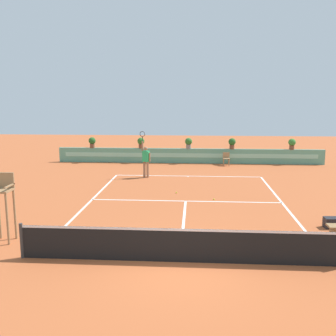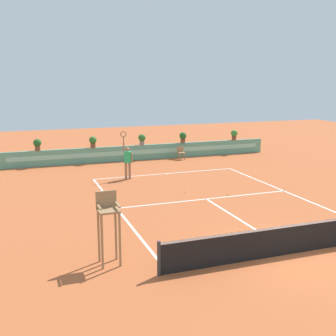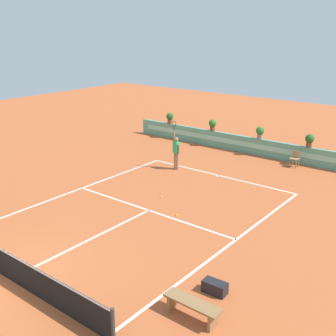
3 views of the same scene
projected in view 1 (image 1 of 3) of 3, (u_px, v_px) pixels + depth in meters
name	position (u px, v px, depth m)	size (l,w,h in m)	color
ground_plane	(185.00, 204.00, 16.62)	(60.00, 60.00, 0.00)	#B2562D
court_lines	(186.00, 199.00, 17.32)	(8.32, 11.94, 0.01)	white
net	(180.00, 244.00, 10.63)	(8.92, 0.10, 1.00)	#333333
back_wall_barrier	(189.00, 156.00, 26.73)	(18.00, 0.21, 1.00)	#599E84
umpire_chair	(3.00, 199.00, 12.10)	(0.60, 0.60, 2.14)	#99754C
ball_kid_chair	(226.00, 158.00, 25.85)	(0.44, 0.44, 0.85)	#99754C
gear_bag	(334.00, 223.00, 13.52)	(0.70, 0.36, 0.36)	black
tennis_player	(146.00, 159.00, 21.86)	(0.60, 0.31, 2.58)	#9E7051
tennis_ball_near_baseline	(176.00, 193.00, 18.39)	(0.07, 0.07, 0.07)	#CCE033
tennis_ball_mid_court	(214.00, 199.00, 17.20)	(0.07, 0.07, 0.07)	#CCE033
potted_plant_left	(141.00, 142.00, 26.79)	(0.48, 0.48, 0.72)	brown
potted_plant_centre	(189.00, 142.00, 26.57)	(0.48, 0.48, 0.72)	gray
potted_plant_right	(232.00, 143.00, 26.37)	(0.48, 0.48, 0.72)	brown
potted_plant_far_left	(92.00, 142.00, 27.02)	(0.48, 0.48, 0.72)	brown
potted_plant_far_right	(292.00, 143.00, 26.11)	(0.48, 0.48, 0.72)	brown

